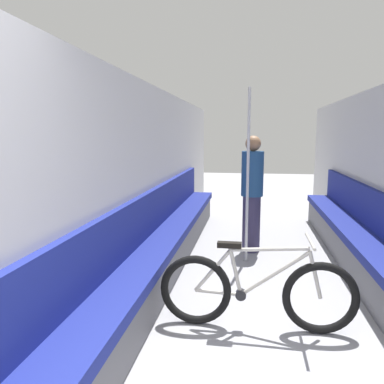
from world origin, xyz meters
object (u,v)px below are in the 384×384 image
(bench_seat_row_left, at_px, (165,243))
(grab_pole_near, at_px, (248,179))
(passenger_standing, at_px, (252,193))
(bench_seat_row_right, at_px, (368,252))
(bicycle, at_px, (256,292))

(bench_seat_row_left, height_order, grab_pole_near, grab_pole_near)
(grab_pole_near, height_order, passenger_standing, grab_pole_near)
(bench_seat_row_left, bearing_deg, grab_pole_near, 25.33)
(bench_seat_row_left, height_order, bench_seat_row_right, same)
(bicycle, bearing_deg, bench_seat_row_left, 143.12)
(bench_seat_row_left, bearing_deg, passenger_standing, 40.78)
(bicycle, xyz_separation_m, grab_pole_near, (-0.11, 1.73, 0.74))
(bench_seat_row_right, bearing_deg, passenger_standing, 145.74)
(bench_seat_row_left, relative_size, bicycle, 3.70)
(bench_seat_row_left, height_order, bicycle, bench_seat_row_left)
(grab_pole_near, bearing_deg, bicycle, -86.40)
(bench_seat_row_right, relative_size, bicycle, 3.70)
(grab_pole_near, distance_m, passenger_standing, 0.49)
(bicycle, bearing_deg, grab_pole_near, 106.51)
(grab_pole_near, bearing_deg, bench_seat_row_right, -18.62)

